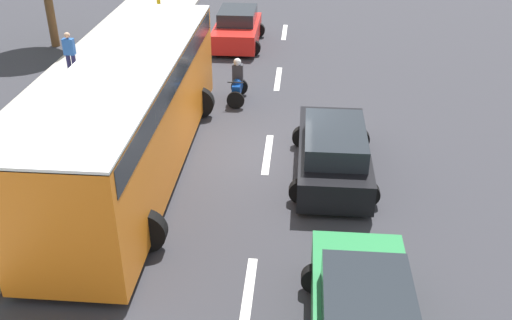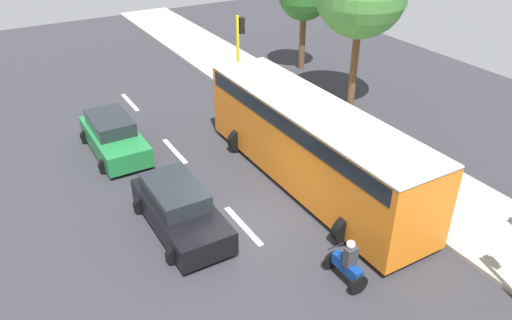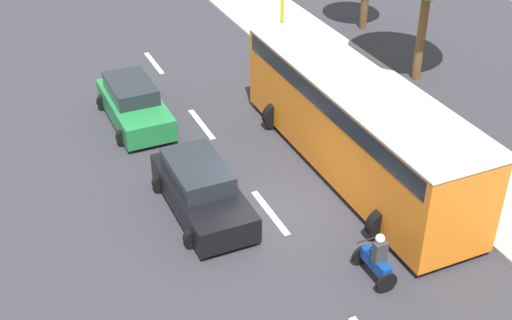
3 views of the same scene
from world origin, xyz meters
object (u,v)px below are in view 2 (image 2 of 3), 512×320
Objects in this scene: car_black at (179,209)px; motorcycle at (347,264)px; city_bus at (311,139)px; car_green at (114,136)px; traffic_light_midblock at (240,48)px.

motorcycle is (3.12, -4.80, -0.07)m from car_black.
car_green is at bearing 132.81° from city_bus.
car_black is at bearing -130.02° from traffic_light_midblock.
city_bus is 2.44× the size of traffic_light_midblock.
city_bus is at bearing 1.11° from car_black.
traffic_light_midblock is at bearing 80.35° from city_bus.
city_bus reaches higher than car_black.
city_bus is 7.19× the size of motorcycle.
car_green is at bearing 93.14° from car_black.
city_bus is (5.68, -6.13, 1.13)m from car_green.
traffic_light_midblock is (1.33, 7.84, 1.08)m from city_bus.
car_black is 10.60m from traffic_light_midblock.
traffic_light_midblock is at bearing 49.98° from car_black.
car_black is at bearing 123.03° from motorcycle.
car_green is 11.56m from motorcycle.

